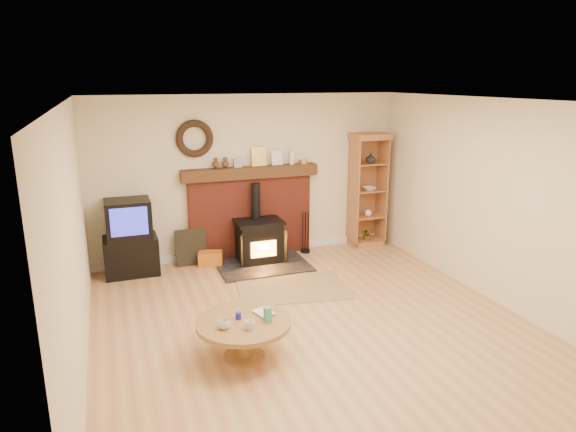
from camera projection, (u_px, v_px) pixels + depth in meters
name	position (u px, v px, depth m)	size (l,w,h in m)	color
ground	(313.00, 325.00, 6.07)	(5.50, 5.50, 0.00)	#B77C4C
room_shell	(310.00, 182.00, 5.70)	(5.02, 5.52, 2.61)	beige
chimney_breast	(251.00, 208.00, 8.29)	(2.20, 0.22, 1.78)	maroon
wood_stove	(260.00, 243.00, 8.05)	(1.40, 1.00, 1.25)	black
area_rug	(292.00, 288.00, 7.15)	(1.51, 1.04, 0.01)	brown
tv_unit	(130.00, 239.00, 7.55)	(0.77, 0.55, 1.13)	black
curio_cabinet	(367.00, 190.00, 8.80)	(0.62, 0.45, 1.95)	#955C31
firelog_box	(211.00, 259.00, 7.98)	(0.37, 0.23, 0.23)	#C79A0E
leaning_painting	(191.00, 247.00, 7.98)	(0.48, 0.03, 0.57)	black
fire_tools	(305.00, 245.00, 8.60)	(0.16, 0.16, 0.70)	black
coffee_table	(244.00, 328.00, 5.29)	(0.99, 0.99, 0.58)	brown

